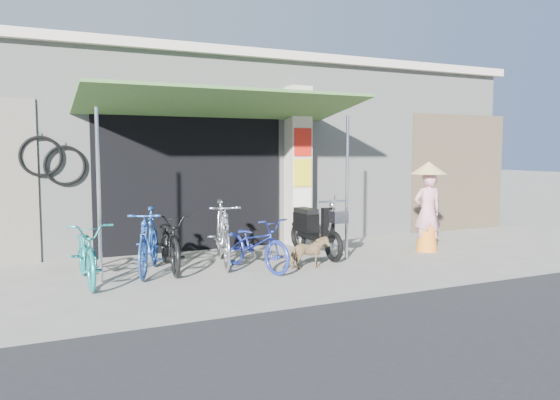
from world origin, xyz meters
name	(u,v)px	position (x,y,z in m)	size (l,w,h in m)	color
ground	(321,273)	(0.00, 0.00, 0.00)	(80.00, 80.00, 0.00)	gray
bicycle_shop	(212,149)	(0.00, 5.09, 1.83)	(12.30, 5.30, 3.66)	#949891
shop_pillar	(298,166)	(0.85, 2.45, 1.50)	(0.42, 0.44, 3.00)	#BEB2A2
awning	(224,106)	(-0.90, 1.63, 2.51)	(4.60, 1.88, 2.72)	#39602B
neighbour_right	(458,173)	(5.00, 2.59, 1.30)	(2.60, 0.06, 2.60)	brown
bike_teal	(87,252)	(-3.17, 0.77, 0.43)	(0.57, 1.62, 0.85)	teal
bike_blue	(149,241)	(-2.30, 1.02, 0.48)	(0.45, 1.60, 0.96)	#204792
bike_black	(170,241)	(-1.95, 1.14, 0.44)	(0.59, 1.69, 0.89)	black
bike_silver	(223,233)	(-1.12, 1.14, 0.51)	(0.48, 1.68, 1.01)	#BCBDC2
bike_navy	(255,244)	(-0.81, 0.59, 0.40)	(0.53, 1.52, 0.80)	navy
street_dog	(309,253)	(-0.03, 0.31, 0.25)	(0.27, 0.59, 0.50)	#987150
moped	(314,229)	(0.56, 1.26, 0.45)	(0.50, 1.76, 1.00)	black
nun	(428,206)	(2.59, 0.75, 0.80)	(0.64, 0.64, 1.60)	#CF8B97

